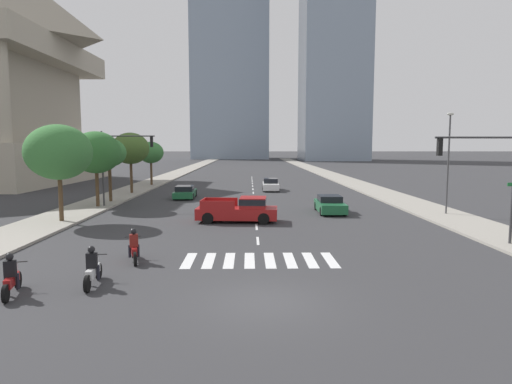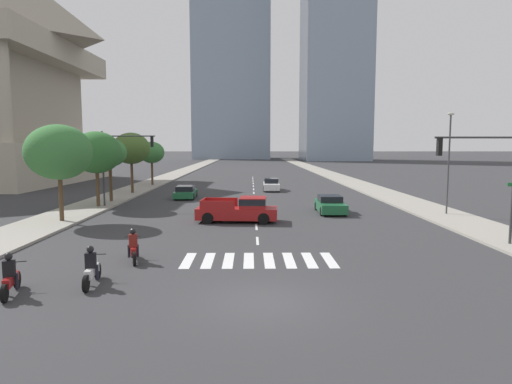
{
  "view_description": "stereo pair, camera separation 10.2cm",
  "coord_description": "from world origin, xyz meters",
  "views": [
    {
      "loc": [
        -0.47,
        -13.74,
        5.06
      ],
      "look_at": [
        0.0,
        15.18,
        2.0
      ],
      "focal_mm": 30.53,
      "sensor_mm": 36.0,
      "label": 1
    },
    {
      "loc": [
        -0.37,
        -13.74,
        5.06
      ],
      "look_at": [
        0.0,
        15.18,
        2.0
      ],
      "focal_mm": 30.53,
      "sensor_mm": 36.0,
      "label": 2
    }
  ],
  "objects": [
    {
      "name": "street_lamp_east",
      "position": [
        13.97,
        17.53,
        4.39
      ],
      "size": [
        0.5,
        0.24,
        7.29
      ],
      "color": "#3F3F42",
      "rests_on": "sidewalk_east"
    },
    {
      "name": "ground_plane",
      "position": [
        0.0,
        0.0,
        0.0
      ],
      "size": [
        800.0,
        800.0,
        0.0
      ],
      "primitive_type": "plane",
      "color": "#333335"
    },
    {
      "name": "motorcycle_third",
      "position": [
        -6.16,
        1.78,
        0.58
      ],
      "size": [
        0.7,
        2.15,
        1.49
      ],
      "rotation": [
        0.0,
        0.0,
        1.65
      ],
      "color": "black",
      "rests_on": "ground"
    },
    {
      "name": "street_tree_third",
      "position": [
        -12.87,
        25.12,
        4.46
      ],
      "size": [
        2.98,
        2.98,
        5.6
      ],
      "color": "#4C3823",
      "rests_on": "sidewalk_west"
    },
    {
      "name": "street_tree_nearest",
      "position": [
        -12.87,
        14.86,
        4.66
      ],
      "size": [
        4.24,
        4.24,
        6.32
      ],
      "color": "#4C3823",
      "rests_on": "sidewalk_west"
    },
    {
      "name": "traffic_signal_far",
      "position": [
        -10.9,
        22.12,
        4.34
      ],
      "size": [
        4.6,
        0.28,
        6.12
      ],
      "color": "#333335",
      "rests_on": "sidewalk_west"
    },
    {
      "name": "sedan_green_0",
      "position": [
        5.71,
        19.02,
        0.61
      ],
      "size": [
        2.0,
        4.39,
        1.3
      ],
      "rotation": [
        0.0,
        0.0,
        -1.59
      ],
      "color": "#1E6038",
      "rests_on": "ground"
    },
    {
      "name": "sedan_white_1",
      "position": [
        2.01,
        35.74,
        0.63
      ],
      "size": [
        1.89,
        4.54,
        1.38
      ],
      "rotation": [
        0.0,
        0.0,
        -1.59
      ],
      "color": "silver",
      "rests_on": "ground"
    },
    {
      "name": "street_tree_second",
      "position": [
        -12.87,
        21.8,
        4.54
      ],
      "size": [
        3.99,
        3.99,
        6.1
      ],
      "color": "#4C3823",
      "rests_on": "sidewalk_west"
    },
    {
      "name": "pickup_truck",
      "position": [
        -1.01,
        15.06,
        0.81
      ],
      "size": [
        5.49,
        2.4,
        1.67
      ],
      "rotation": [
        0.0,
        0.0,
        -0.07
      ],
      "color": "maroon",
      "rests_on": "ground"
    },
    {
      "name": "sedan_green_2",
      "position": [
        -6.71,
        28.54,
        0.57
      ],
      "size": [
        2.03,
        4.65,
        1.22
      ],
      "rotation": [
        0.0,
        0.0,
        1.6
      ],
      "color": "#1E6038",
      "rests_on": "ground"
    },
    {
      "name": "motorcycle_trailing",
      "position": [
        -5.53,
        5.07,
        0.58
      ],
      "size": [
        0.93,
        2.04,
        1.49
      ],
      "rotation": [
        0.0,
        0.0,
        1.88
      ],
      "color": "black",
      "rests_on": "ground"
    },
    {
      "name": "traffic_signal_near",
      "position": [
        11.25,
        7.71,
        4.07
      ],
      "size": [
        4.35,
        0.28,
        5.73
      ],
      "rotation": [
        0.0,
        0.0,
        3.14
      ],
      "color": "#333335",
      "rests_on": "sidewalk_east"
    },
    {
      "name": "crosswalk_near",
      "position": [
        0.0,
        5.18,
        0.0
      ],
      "size": [
        6.75,
        2.69,
        0.01
      ],
      "color": "silver",
      "rests_on": "ground"
    },
    {
      "name": "lane_divider_center",
      "position": [
        0.0,
        33.18,
        0.0
      ],
      "size": [
        0.14,
        50.0,
        0.01
      ],
      "color": "silver",
      "rests_on": "ground"
    },
    {
      "name": "sidewalk_east",
      "position": [
        13.67,
        30.0,
        0.07
      ],
      "size": [
        4.0,
        260.0,
        0.15
      ],
      "primitive_type": "cube",
      "color": "gray",
      "rests_on": "ground"
    },
    {
      "name": "street_tree_fourth",
      "position": [
        -12.87,
        32.15,
        4.8
      ],
      "size": [
        3.86,
        3.86,
        6.31
      ],
      "color": "#4C3823",
      "rests_on": "sidewalk_west"
    },
    {
      "name": "motorcycle_lead",
      "position": [
        -8.55,
        0.76,
        0.58
      ],
      "size": [
        0.83,
        2.07,
        1.49
      ],
      "rotation": [
        0.0,
        0.0,
        1.82
      ],
      "color": "black",
      "rests_on": "ground"
    },
    {
      "name": "sidewalk_west",
      "position": [
        -13.67,
        30.0,
        0.07
      ],
      "size": [
        4.0,
        260.0,
        0.15
      ],
      "primitive_type": "cube",
      "color": "gray",
      "rests_on": "ground"
    },
    {
      "name": "street_tree_fifth",
      "position": [
        -12.87,
        41.59,
        4.23
      ],
      "size": [
        3.18,
        3.18,
        5.46
      ],
      "color": "#4C3823",
      "rests_on": "sidewalk_west"
    }
  ]
}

